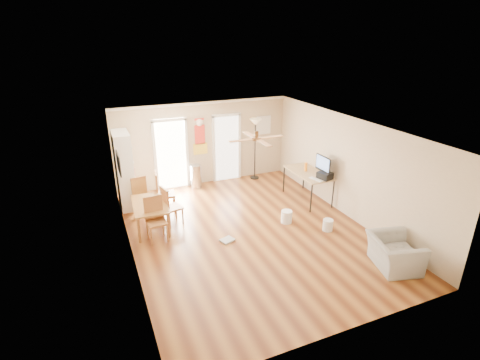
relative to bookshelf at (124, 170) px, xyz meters
name	(u,v)px	position (x,y,z in m)	size (l,w,h in m)	color
floor	(250,232)	(2.52, -2.68, -1.05)	(7.00, 7.00, 0.00)	brown
ceiling	(251,128)	(2.52, -2.68, 1.55)	(5.50, 7.00, 0.00)	silver
wall_back	(204,143)	(2.52, 0.82, 0.25)	(5.50, 0.04, 2.60)	beige
wall_front	(347,266)	(2.52, -6.18, 0.25)	(5.50, 0.04, 2.60)	beige
wall_left	(127,203)	(-0.23, -2.68, 0.25)	(0.04, 7.00, 2.60)	beige
wall_right	(347,167)	(5.27, -2.68, 0.25)	(0.04, 7.00, 2.60)	beige
crown_molding	(251,129)	(2.52, -2.68, 1.51)	(5.50, 7.00, 0.08)	white
kitchen_doorway	(171,155)	(1.47, 0.80, 0.00)	(0.90, 0.10, 2.10)	white
bathroom_doorway	(227,149)	(3.27, 0.80, 0.00)	(0.80, 0.10, 2.10)	white
wall_decal	(200,136)	(2.39, 0.80, 0.50)	(0.46, 0.03, 1.10)	red
ac_grille	(264,125)	(4.57, 0.79, 0.65)	(0.50, 0.04, 0.60)	white
framed_poster	(118,163)	(-0.21, -1.28, 0.65)	(0.04, 0.66, 0.48)	black
ceiling_fan	(257,139)	(2.52, -2.98, 1.38)	(1.24, 1.24, 0.20)	#593819
bookshelf	(124,170)	(0.00, 0.00, 0.00)	(0.42, 0.95, 2.11)	silver
dining_table	(151,216)	(0.37, -1.52, -0.72)	(0.79, 1.32, 0.66)	#AC7537
dining_chair_right_a	(166,192)	(0.92, -0.77, -0.49)	(0.47, 0.47, 1.13)	olive
dining_chair_right_b	(172,205)	(0.92, -1.52, -0.55)	(0.42, 0.42, 1.01)	#A15F34
dining_chair_near	(156,220)	(0.40, -2.17, -0.53)	(0.43, 0.43, 1.05)	olive
dining_chair_far	(138,192)	(0.24, -0.34, -0.56)	(0.41, 0.41, 1.00)	#A87736
trash_can	(196,176)	(2.13, 0.51, -0.69)	(0.34, 0.34, 0.74)	#ACACAE
torchiere_lamp	(255,149)	(4.15, 0.52, -0.06)	(0.38, 0.38, 1.99)	black
computer_desk	(307,186)	(4.83, -1.59, -0.64)	(0.78, 1.56, 0.84)	tan
imac	(323,167)	(4.99, -2.02, 0.08)	(0.09, 0.64, 0.59)	black
keyboard	(316,179)	(4.72, -2.14, -0.21)	(0.13, 0.40, 0.02)	white
printer	(325,176)	(4.97, -2.18, -0.13)	(0.31, 0.36, 0.18)	black
orange_bottle	(306,167)	(4.82, -1.46, -0.09)	(0.08, 0.08, 0.25)	orange
wastebasket_a	(287,217)	(3.59, -2.58, -0.89)	(0.28, 0.28, 0.32)	white
wastebasket_b	(328,225)	(4.32, -3.33, -0.91)	(0.25, 0.25, 0.29)	white
floor_cloth	(227,240)	(1.87, -2.84, -1.03)	(0.31, 0.24, 0.04)	#9F9E99
armchair	(394,253)	(4.67, -5.11, -0.73)	(1.01, 0.88, 0.65)	#969692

